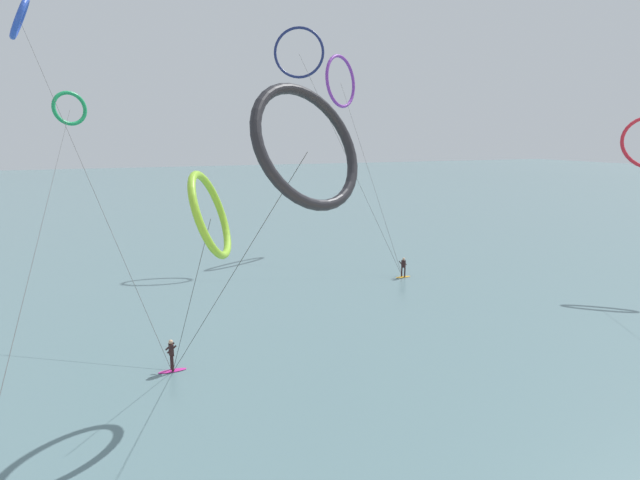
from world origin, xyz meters
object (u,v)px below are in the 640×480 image
(surfer_amber, at_px, (403,269))
(kite_violet, at_px, (341,81))
(kite_lime, at_px, (211,215))
(kite_charcoal, at_px, (307,146))
(kite_emerald, at_px, (69,109))
(surfer_magenta, at_px, (172,358))
(kite_navy, at_px, (299,53))
(kite_cobalt, at_px, (20,18))

(surfer_amber, distance_m, kite_violet, 22.67)
(kite_lime, relative_size, kite_charcoal, 0.76)
(surfer_amber, relative_size, kite_lime, 0.16)
(kite_emerald, bearing_deg, kite_violet, -30.49)
(kite_lime, bearing_deg, kite_charcoal, -125.10)
(surfer_magenta, distance_m, kite_charcoal, 13.95)
(kite_lime, xyz_separation_m, kite_navy, (14.01, 26.64, 11.18))
(kite_lime, height_order, kite_navy, kite_navy)
(kite_violet, relative_size, kite_cobalt, 0.88)
(surfer_amber, bearing_deg, kite_cobalt, -144.15)
(surfer_magenta, xyz_separation_m, surfer_amber, (20.26, 10.82, 0.00))
(surfer_amber, relative_size, kite_violet, 0.08)
(kite_emerald, height_order, kite_charcoal, kite_emerald)
(kite_violet, relative_size, kite_charcoal, 1.47)
(surfer_magenta, relative_size, kite_charcoal, 0.12)
(kite_lime, xyz_separation_m, kite_charcoal, (2.72, -4.62, 2.99))
(surfer_magenta, distance_m, kite_lime, 8.49)
(kite_cobalt, bearing_deg, surfer_magenta, 11.92)
(kite_lime, height_order, kite_cobalt, kite_cobalt)
(surfer_amber, bearing_deg, kite_navy, 166.56)
(kite_lime, bearing_deg, surfer_magenta, 51.58)
(surfer_magenta, bearing_deg, kite_cobalt, 13.89)
(surfer_magenta, xyz_separation_m, kite_violet, (21.38, 26.16, 16.66))
(kite_violet, xyz_separation_m, kite_lime, (-19.71, -29.41, -9.01))
(surfer_magenta, relative_size, kite_lime, 0.16)
(surfer_amber, height_order, kite_violet, kite_violet)
(surfer_amber, relative_size, kite_charcoal, 0.12)
(kite_lime, distance_m, kite_cobalt, 28.78)
(kite_violet, height_order, kite_emerald, kite_violet)
(surfer_magenta, height_order, kite_charcoal, kite_charcoal)
(surfer_magenta, bearing_deg, kite_lime, -158.27)
(kite_navy, distance_m, kite_emerald, 22.16)
(surfer_magenta, height_order, surfer_amber, same)
(surfer_magenta, height_order, kite_violet, kite_violet)
(kite_lime, relative_size, kite_navy, 0.47)
(surfer_magenta, xyz_separation_m, kite_lime, (1.67, -3.26, 7.66))
(kite_violet, bearing_deg, kite_navy, 173.38)
(kite_cobalt, height_order, kite_charcoal, kite_cobalt)
(kite_cobalt, xyz_separation_m, kite_navy, (23.12, 2.12, -0.82))
(surfer_magenta, relative_size, kite_emerald, 0.04)
(surfer_magenta, distance_m, surfer_amber, 22.97)
(surfer_amber, distance_m, kite_charcoal, 26.74)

